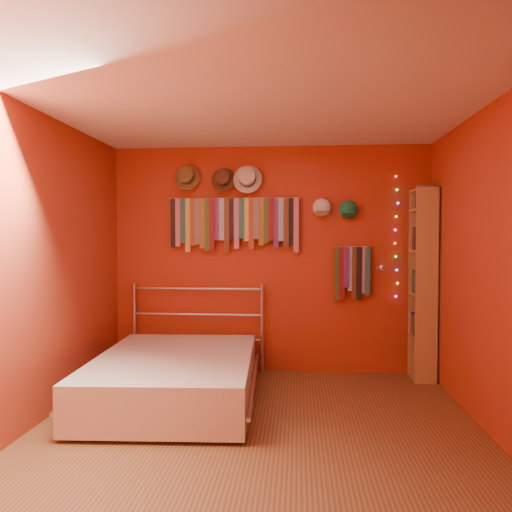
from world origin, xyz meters
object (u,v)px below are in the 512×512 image
(tie_rack, at_px, (233,221))
(bed, at_px, (175,376))
(bookshelf, at_px, (427,283))
(reading_lamp, at_px, (381,268))

(tie_rack, height_order, bed, tie_rack)
(tie_rack, height_order, bookshelf, bookshelf)
(tie_rack, distance_m, bookshelf, 2.16)
(bookshelf, distance_m, bed, 2.73)
(bookshelf, bearing_deg, reading_lamp, -177.15)
(tie_rack, xyz_separation_m, bookshelf, (2.06, -0.15, -0.66))
(tie_rack, relative_size, reading_lamp, 4.58)
(bookshelf, bearing_deg, bed, -159.85)
(reading_lamp, bearing_deg, tie_rack, 173.54)
(reading_lamp, bearing_deg, bed, -156.07)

